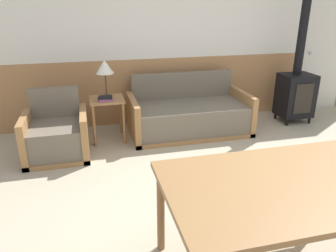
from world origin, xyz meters
name	(u,v)px	position (x,y,z in m)	size (l,w,h in m)	color
ground_plane	(258,209)	(0.00, 0.00, 0.00)	(16.00, 16.00, 0.00)	#B2A58C
wall_back	(182,35)	(0.00, 2.63, 1.35)	(7.20, 0.06, 2.70)	#AD7A4C
couch	(189,116)	(-0.06, 2.01, 0.26)	(1.72, 0.87, 0.82)	#9E7042
armchair	(57,136)	(-1.89, 1.67, 0.25)	(0.77, 0.75, 0.80)	#9E7042
side_table	(107,107)	(-1.23, 2.03, 0.47)	(0.46, 0.46, 0.60)	#9E7042
table_lamp	(105,68)	(-1.22, 2.10, 1.00)	(0.24, 0.24, 0.51)	#4C3823
book_stack	(105,99)	(-1.25, 1.94, 0.62)	(0.21, 0.18, 0.05)	#994C84
dining_table	(286,191)	(-0.26, -0.72, 0.68)	(1.61, 0.99, 0.75)	olive
wood_stove	(297,85)	(1.72, 2.06, 0.61)	(0.50, 0.43, 2.32)	black
entry_door	(324,50)	(2.54, 2.57, 1.04)	(0.82, 0.09, 2.09)	silver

